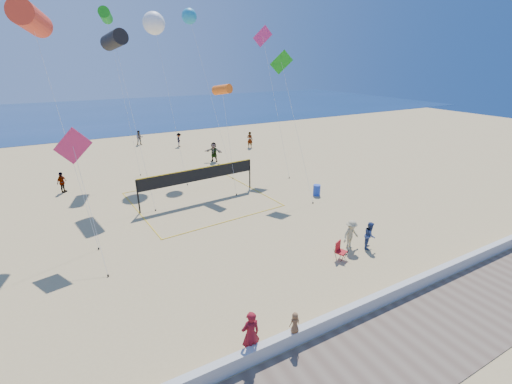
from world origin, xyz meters
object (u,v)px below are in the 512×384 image
woman (251,334)px  camp_chair (340,249)px  trash_barrel (317,190)px  volleyball_net (199,178)px

woman → camp_chair: size_ratio=1.70×
trash_barrel → volleyball_net: bearing=156.7°
camp_chair → trash_barrel: size_ratio=1.34×
camp_chair → woman: bearing=-177.1°
camp_chair → volleyball_net: size_ratio=0.11×
trash_barrel → volleyball_net: 8.69m
camp_chair → volleyball_net: volleyball_net is taller
woman → volleyball_net: 14.54m
volleyball_net → trash_barrel: bearing=-28.3°
woman → trash_barrel: bearing=-134.2°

